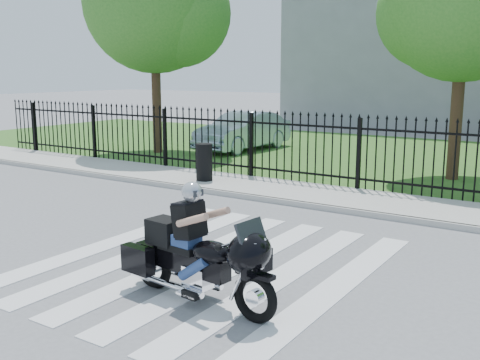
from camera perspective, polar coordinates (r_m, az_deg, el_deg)
The scene contains 11 objects.
ground at distance 8.63m, azimuth -3.16°, elevation -8.48°, with size 120.00×120.00×0.00m, color slate.
crosswalk at distance 8.63m, azimuth -3.16°, elevation -8.44°, with size 5.00×5.50×0.01m, color silver, non-canonical shape.
sidewalk at distance 12.83m, azimuth 10.18°, elevation -1.85°, with size 40.00×2.00×0.12m, color #ADAAA3.
curb at distance 11.93m, azimuth 8.29°, elevation -2.76°, with size 40.00×0.12×0.12m, color #ADAAA3.
grass_strip at distance 19.37m, azimuth 18.35°, elevation 1.94°, with size 40.00×12.00×0.02m, color #2C5F20.
iron_fence at distance 13.58m, azimuth 11.96°, elevation 2.42°, with size 26.00×0.04×1.80m.
tree_left at distance 20.23m, azimuth -8.74°, elevation 17.40°, with size 4.80×4.80×7.58m.
building_tall at distance 33.62m, azimuth 20.33°, elevation 15.68°, with size 15.00×10.00×12.00m, color gray.
motorcycle_rider at distance 7.10m, azimuth -4.53°, elevation -7.35°, with size 2.38×0.89×1.57m.
parked_car at distance 20.63m, azimuth 0.29°, elevation 5.00°, with size 1.47×4.22×1.39m, color #9EB5C7.
litter_bin at distance 14.35m, azimuth -3.66°, elevation 1.83°, with size 0.42×0.42×0.95m, color black.
Camera 1 is at (4.84, -6.54, 2.88)m, focal length 42.00 mm.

